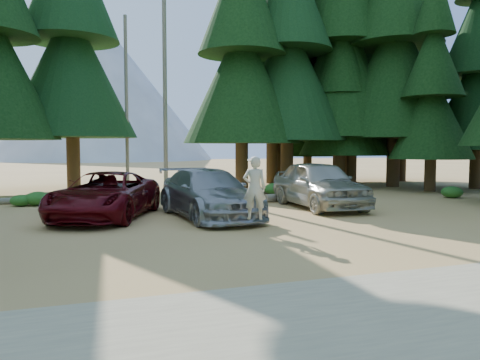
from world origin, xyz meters
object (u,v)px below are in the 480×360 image
at_px(frisbee_player, 255,188).
at_px(log_left, 27,200).
at_px(red_pickup, 106,195).
at_px(silver_minivan_right, 319,184).
at_px(log_right, 312,195).
at_px(log_mid, 248,191).
at_px(silver_minivan_center, 209,193).

relative_size(frisbee_player, log_left, 0.46).
relative_size(red_pickup, silver_minivan_right, 1.02).
distance_m(frisbee_player, log_right, 9.33).
bearing_deg(red_pickup, frisbee_player, -25.47).
distance_m(log_mid, log_right, 3.76).
height_order(red_pickup, log_left, red_pickup).
bearing_deg(frisbee_player, silver_minivan_center, -63.92).
height_order(red_pickup, frisbee_player, frisbee_player).
xyz_separation_m(silver_minivan_center, log_mid, (4.06, 7.25, -0.68)).
relative_size(log_mid, log_right, 0.62).
relative_size(log_left, log_right, 0.69).
relative_size(frisbee_player, log_mid, 0.51).
bearing_deg(red_pickup, log_mid, 62.88).
distance_m(silver_minivan_center, log_left, 8.94).
bearing_deg(log_left, frisbee_player, -56.22).
relative_size(red_pickup, log_mid, 1.62).
relative_size(silver_minivan_center, frisbee_player, 3.22).
xyz_separation_m(silver_minivan_center, silver_minivan_right, (4.81, 1.08, 0.12)).
xyz_separation_m(silver_minivan_right, frisbee_player, (-4.35, -4.34, 0.33)).
bearing_deg(log_left, log_right, -11.61).
xyz_separation_m(red_pickup, frisbee_player, (3.79, -4.18, 0.49)).
bearing_deg(silver_minivan_center, log_mid, 54.97).
bearing_deg(log_left, silver_minivan_center, -46.41).
bearing_deg(silver_minivan_center, log_right, 28.08).
relative_size(silver_minivan_right, log_left, 1.43).
xyz_separation_m(silver_minivan_center, log_right, (6.10, 4.09, -0.64)).
distance_m(silver_minivan_right, log_left, 12.32).
height_order(log_mid, log_right, log_right).
xyz_separation_m(log_mid, log_right, (2.04, -3.16, 0.03)).
bearing_deg(red_pickup, silver_minivan_center, 6.93).
xyz_separation_m(log_left, log_mid, (10.39, 0.97, 0.01)).
xyz_separation_m(silver_minivan_right, log_left, (-11.14, 5.20, -0.80)).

